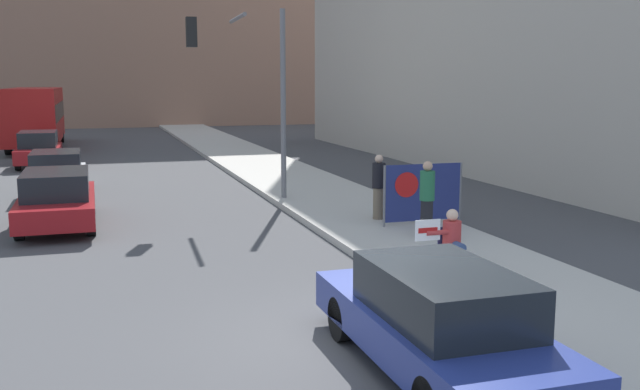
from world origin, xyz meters
TOP-DOWN VIEW (x-y plane):
  - ground_plane at (0.00, 0.00)m, footprint 160.00×160.00m
  - sidewalk_curb at (3.52, 15.00)m, footprint 3.57×90.00m
  - seated_protester at (2.79, 2.28)m, footprint 0.98×0.77m
  - jogger_on_sidewalk at (3.78, 5.37)m, footprint 0.34×0.34m
  - pedestrian_behind at (3.55, 7.69)m, footprint 0.34×0.34m
  - protest_banner at (4.31, 6.70)m, footprint 2.12×0.06m
  - traffic_light_pole at (1.09, 11.80)m, footprint 2.90×2.67m
  - parked_car_curbside at (0.66, -1.34)m, footprint 1.71×4.69m
  - car_on_road_nearest at (-4.33, 10.07)m, footprint 1.83×4.80m
  - car_on_road_midblock at (-4.57, 15.40)m, footprint 1.74×4.42m
  - car_on_road_distant at (-5.69, 24.35)m, footprint 1.75×4.68m
  - city_bus_on_road at (-6.40, 33.51)m, footprint 2.60×11.05m

SIDE VIEW (x-z plane):
  - ground_plane at x=0.00m, z-range 0.00..0.00m
  - sidewalk_curb at x=3.52m, z-range 0.00..0.17m
  - parked_car_curbside at x=0.66m, z-range 0.00..1.42m
  - car_on_road_nearest at x=-4.33m, z-range 0.00..1.45m
  - car_on_road_midblock at x=-4.57m, z-range 0.00..1.46m
  - car_on_road_distant at x=-5.69m, z-range -0.01..1.52m
  - seated_protester at x=2.79m, z-range 0.22..1.43m
  - protest_banner at x=4.31m, z-range 0.22..1.73m
  - pedestrian_behind at x=3.55m, z-range 0.19..1.85m
  - jogger_on_sidewalk at x=3.78m, z-range 0.19..1.93m
  - city_bus_on_road at x=-6.40m, z-range 0.25..3.56m
  - traffic_light_pole at x=1.09m, z-range 1.15..6.77m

